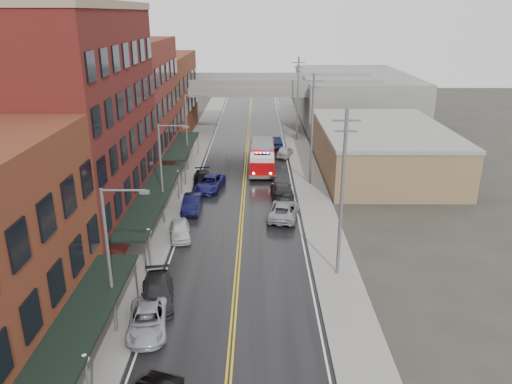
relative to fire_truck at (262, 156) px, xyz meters
name	(u,v)px	position (x,y,z in m)	size (l,w,h in m)	color
road	(243,200)	(-2.00, -10.07, -1.73)	(11.00, 160.00, 0.02)	black
sidewalk_left	(170,200)	(-9.30, -10.07, -1.67)	(3.00, 160.00, 0.15)	slate
sidewalk_right	(316,200)	(5.30, -10.07, -1.67)	(3.00, 160.00, 0.15)	slate
curb_left	(187,200)	(-7.65, -10.07, -1.67)	(0.30, 160.00, 0.15)	gray
curb_right	(299,200)	(3.65, -10.07, -1.67)	(0.30, 160.00, 0.15)	gray
brick_building_b	(76,127)	(-15.30, -17.07, 7.26)	(9.00, 20.00, 18.00)	#531616
brick_building_c	(130,107)	(-15.30, 0.43, 5.76)	(9.00, 15.00, 15.00)	maroon
brick_building_far	(159,96)	(-15.30, 17.93, 4.26)	(9.00, 20.00, 12.00)	#5F2C18
tan_building	(381,151)	(14.00, -0.07, 0.76)	(14.00, 22.00, 5.00)	#826446
right_far_block	(353,97)	(16.00, 29.93, 2.26)	(18.00, 30.00, 8.00)	slate
awning_0	(75,330)	(-9.49, -36.07, 1.24)	(2.60, 16.00, 3.09)	black
awning_1	(152,197)	(-9.49, -17.07, 1.25)	(2.60, 18.00, 3.09)	black
awning_2	(182,145)	(-9.49, 0.43, 1.24)	(2.60, 13.00, 3.09)	black
globe_lamp_0	(86,369)	(-8.40, -38.07, 0.57)	(0.44, 0.44, 3.12)	#59595B
globe_lamp_1	(149,239)	(-8.40, -24.07, 0.57)	(0.44, 0.44, 3.12)	#59595B
globe_lamp_2	(178,178)	(-8.40, -10.07, 0.57)	(0.44, 0.44, 3.12)	#59595B
street_lamp_0	(113,254)	(-8.55, -32.07, 3.44)	(2.64, 0.22, 9.00)	#59595B
street_lamp_1	(164,169)	(-8.55, -16.07, 3.44)	(2.64, 0.22, 9.00)	#59595B
street_lamp_2	(189,128)	(-8.55, -0.07, 3.44)	(2.64, 0.22, 9.00)	#59595B
utility_pole_0	(342,192)	(5.20, -25.07, 4.56)	(1.80, 0.24, 12.00)	#59595B
utility_pole_1	(312,128)	(5.20, -5.07, 4.56)	(1.80, 0.24, 12.00)	#59595B
utility_pole_2	(298,98)	(5.20, 14.93, 4.56)	(1.80, 0.24, 12.00)	#59595B
overpass	(248,92)	(-2.00, 21.93, 4.24)	(40.00, 10.00, 7.50)	slate
fire_truck	(262,156)	(0.00, 0.00, 0.00)	(3.63, 8.85, 3.22)	#AA0709
parked_car_left_2	(148,320)	(-7.00, -31.79, -1.07)	(2.23, 4.83, 1.34)	#A5A7AD
parked_car_left_3	(158,292)	(-6.98, -28.77, -1.02)	(2.04, 5.01, 1.46)	black
parked_car_left_4	(180,230)	(-7.00, -18.87, -1.05)	(1.63, 4.06, 1.38)	silver
parked_car_left_5	(192,203)	(-6.74, -12.87, -0.99)	(1.59, 4.55, 1.50)	black
parked_car_left_6	(210,183)	(-5.60, -6.87, -1.00)	(2.48, 5.37, 1.49)	#161755
parked_car_left_7	(203,179)	(-6.55, -5.27, -1.05)	(1.94, 4.78, 1.39)	black
parked_car_right_0	(284,210)	(1.85, -14.53, -0.99)	(2.51, 5.43, 1.51)	#93969A
parked_car_right_1	(282,190)	(1.93, -9.03, -0.97)	(2.17, 5.34, 1.55)	black
parked_car_right_2	(285,152)	(3.00, 6.13, -1.05)	(1.64, 4.08, 1.39)	#BABABA
parked_car_right_3	(273,142)	(1.60, 10.84, -0.94)	(1.70, 4.87, 1.60)	black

